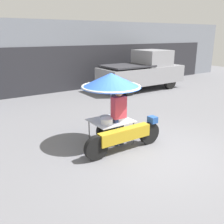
% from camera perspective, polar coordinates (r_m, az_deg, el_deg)
% --- Properties ---
extents(ground_plane, '(36.00, 36.00, 0.00)m').
position_cam_1_polar(ground_plane, '(6.67, 8.78, -9.13)').
color(ground_plane, slate).
extents(shopfront_building, '(28.00, 2.06, 3.66)m').
position_cam_1_polar(shopfront_building, '(14.10, -17.19, 11.97)').
color(shopfront_building, gray).
rests_on(shopfront_building, ground).
extents(vendor_motorcycle_cart, '(2.34, 1.61, 1.99)m').
position_cam_1_polar(vendor_motorcycle_cart, '(6.62, 0.27, 4.35)').
color(vendor_motorcycle_cart, black).
rests_on(vendor_motorcycle_cart, ground).
extents(vendor_person, '(0.38, 0.22, 1.60)m').
position_cam_1_polar(vendor_person, '(6.72, 1.55, -0.51)').
color(vendor_person, navy).
rests_on(vendor_person, ground).
extents(pickup_truck, '(4.81, 1.91, 2.12)m').
position_cam_1_polar(pickup_truck, '(14.08, 7.10, 9.24)').
color(pickup_truck, black).
rests_on(pickup_truck, ground).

